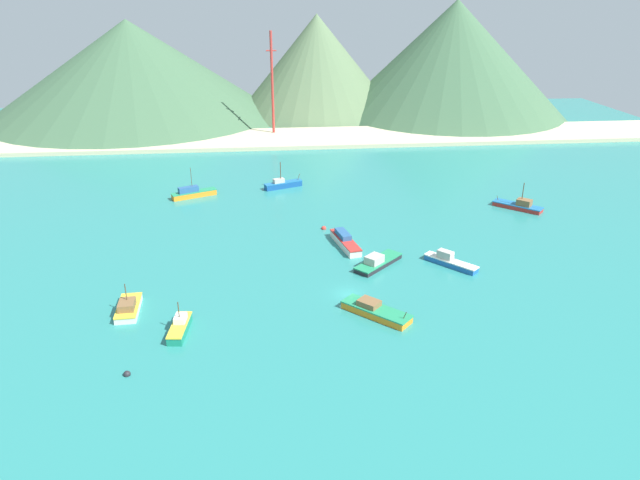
% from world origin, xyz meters
% --- Properties ---
extents(ground, '(260.00, 280.00, 0.50)m').
position_xyz_m(ground, '(0.00, 30.00, -0.25)').
color(ground, teal).
extents(fishing_boat_0, '(9.71, 9.31, 6.06)m').
position_xyz_m(fishing_boat_0, '(42.82, 34.79, 0.80)').
color(fishing_boat_0, red).
rests_on(fishing_boat_0, ground).
extents(fishing_boat_1, '(9.52, 5.32, 6.49)m').
position_xyz_m(fishing_boat_1, '(-8.18, 54.75, 0.90)').
color(fishing_boat_1, '#14478C').
rests_on(fishing_boat_1, ground).
extents(fishing_boat_2, '(9.96, 9.75, 2.40)m').
position_xyz_m(fishing_boat_2, '(3.08, -6.70, 0.74)').
color(fishing_boat_2, orange).
rests_on(fishing_boat_2, ground).
extents(fishing_boat_3, '(4.70, 11.47, 2.39)m').
position_xyz_m(fishing_boat_3, '(2.11, 18.73, 0.94)').
color(fishing_boat_3, silver).
rests_on(fishing_boat_3, ground).
extents(fishing_boat_4, '(8.06, 8.68, 2.49)m').
position_xyz_m(fishing_boat_4, '(19.06, 8.57, 0.81)').
color(fishing_boat_4, '#1E5BA8').
rests_on(fishing_boat_4, ground).
extents(fishing_boat_5, '(9.68, 9.45, 2.28)m').
position_xyz_m(fishing_boat_5, '(6.51, 9.64, 0.75)').
color(fishing_boat_5, '#232328').
rests_on(fishing_boat_5, ground).
extents(fishing_boat_6, '(2.81, 7.29, 4.60)m').
position_xyz_m(fishing_boat_6, '(-25.00, -8.61, 0.83)').
color(fishing_boat_6, '#198466').
rests_on(fishing_boat_6, ground).
extents(fishing_boat_7, '(10.38, 6.18, 7.04)m').
position_xyz_m(fishing_boat_7, '(-29.15, 49.84, 1.01)').
color(fishing_boat_7, orange).
rests_on(fishing_boat_7, ground).
extents(fishing_boat_8, '(3.50, 7.77, 4.78)m').
position_xyz_m(fishing_boat_8, '(-33.30, -2.33, 0.82)').
color(fishing_boat_8, silver).
rests_on(fishing_boat_8, ground).
extents(buoy_0, '(0.89, 0.89, 0.89)m').
position_xyz_m(buoy_0, '(-30.37, -18.03, 0.16)').
color(buoy_0, '#232328').
rests_on(buoy_0, ground).
extents(buoy_1, '(0.96, 0.96, 0.96)m').
position_xyz_m(buoy_1, '(-1.00, 27.37, 0.17)').
color(buoy_1, red).
rests_on(buoy_1, ground).
extents(beach_strip, '(247.00, 25.88, 1.20)m').
position_xyz_m(beach_strip, '(0.00, 103.56, 0.60)').
color(beach_strip, beige).
rests_on(beach_strip, ground).
extents(hill_west, '(107.72, 107.72, 35.01)m').
position_xyz_m(hill_west, '(-59.62, 144.48, 17.51)').
color(hill_west, '#3D6042').
rests_on(hill_west, ground).
extents(hill_central, '(62.08, 62.08, 36.49)m').
position_xyz_m(hill_central, '(8.81, 147.56, 18.24)').
color(hill_central, '#56704C').
rests_on(hill_central, ground).
extents(hill_east, '(86.50, 86.50, 41.51)m').
position_xyz_m(hill_east, '(59.03, 138.64, 20.75)').
color(hill_east, '#3D6042').
rests_on(hill_east, ground).
extents(radio_tower, '(3.29, 2.63, 32.86)m').
position_xyz_m(radio_tower, '(-8.97, 109.76, 16.76)').
color(radio_tower, '#B7332D').
rests_on(radio_tower, ground).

